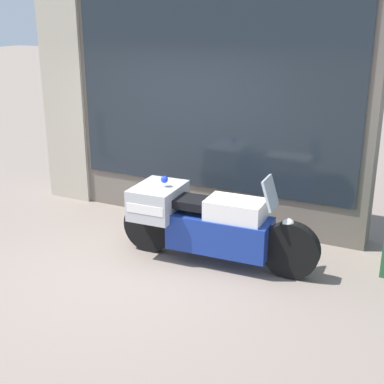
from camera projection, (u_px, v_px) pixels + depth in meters
name	position (u px, v px, depth m)	size (l,w,h in m)	color
ground_plane	(120.00, 270.00, 6.35)	(60.00, 60.00, 0.00)	gray
shop_building	(172.00, 90.00, 7.58)	(5.03, 0.55, 3.68)	#6B6056
window_display	(213.00, 189.00, 7.79)	(3.82, 0.30, 1.78)	slate
paramedic_motorcycle	(203.00, 221.00, 6.42)	(2.49, 0.75, 1.16)	black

